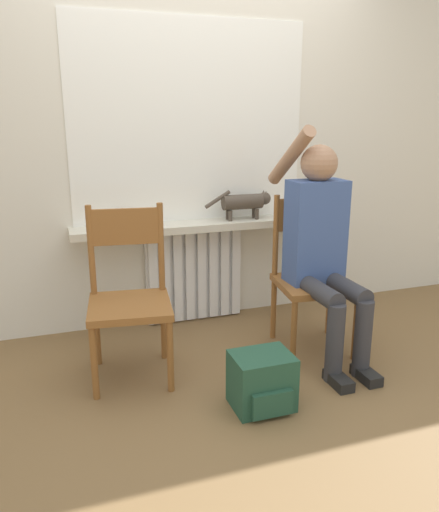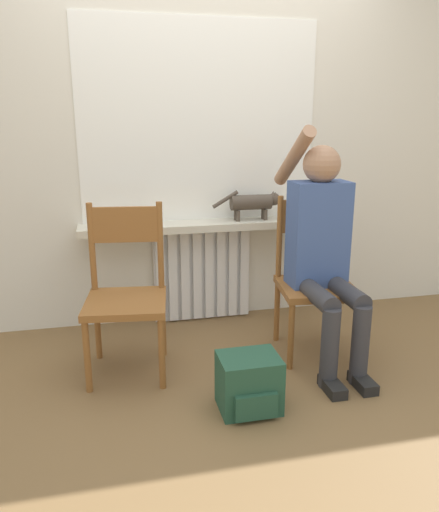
% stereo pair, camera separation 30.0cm
% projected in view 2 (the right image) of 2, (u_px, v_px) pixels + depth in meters
% --- Properties ---
extents(ground_plane, '(12.00, 12.00, 0.00)m').
position_uv_depth(ground_plane, '(245.00, 400.00, 2.62)').
color(ground_plane, brown).
extents(wall_with_window, '(7.00, 0.06, 2.70)m').
position_uv_depth(wall_with_window, '(199.00, 130.00, 3.41)').
color(wall_with_window, silver).
rests_on(wall_with_window, ground_plane).
extents(radiator, '(0.70, 0.08, 0.69)m').
position_uv_depth(radiator, '(202.00, 273.00, 3.61)').
color(radiator, white).
rests_on(radiator, ground_plane).
extents(windowsill, '(1.69, 0.24, 0.05)m').
position_uv_depth(windowsill, '(204.00, 226.00, 3.44)').
color(windowsill, beige).
rests_on(windowsill, radiator).
extents(window_glass, '(1.62, 0.01, 1.33)m').
position_uv_depth(window_glass, '(200.00, 122.00, 3.36)').
color(window_glass, white).
rests_on(window_glass, windowsill).
extents(chair_left, '(0.50, 0.50, 0.97)m').
position_uv_depth(chair_left, '(126.00, 291.00, 2.83)').
color(chair_left, brown).
rests_on(chair_left, ground_plane).
extents(chair_right, '(0.50, 0.50, 0.97)m').
position_uv_depth(chair_right, '(315.00, 277.00, 3.08)').
color(chair_right, brown).
rests_on(chair_right, ground_plane).
extents(person, '(0.36, 0.98, 1.39)m').
position_uv_depth(person, '(324.00, 245.00, 2.91)').
color(person, '#333338').
rests_on(person, ground_plane).
extents(cat, '(0.49, 0.10, 0.21)m').
position_uv_depth(cat, '(254.00, 202.00, 3.48)').
color(cat, '#4C4238').
rests_on(cat, windowsill).
extents(backpack, '(0.30, 0.27, 0.29)m').
position_uv_depth(backpack, '(248.00, 384.00, 2.51)').
color(backpack, '#234C38').
rests_on(backpack, ground_plane).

